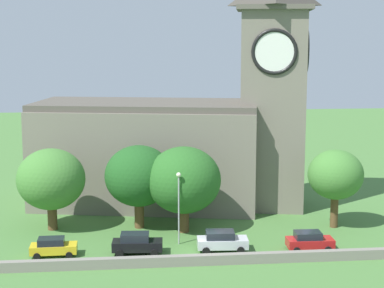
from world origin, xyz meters
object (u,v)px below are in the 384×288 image
object	(u,v)px
tree_churchyard	(51,179)
tree_riverside_east	(184,180)
church	(180,136)
car_silver	(222,241)
tree_riverside_west	(139,176)
car_red	(309,241)
car_black	(137,243)
streetlamp_west_mid	(179,196)
car_yellow	(53,247)
tree_by_tower	(336,175)

from	to	relation	value
tree_churchyard	tree_riverside_east	world-z (taller)	tree_riverside_east
church	tree_churchyard	distance (m)	16.60
car_silver	tree_riverside_west	bearing A→B (deg)	132.33
tree_riverside_east	church	bearing A→B (deg)	86.72
car_red	car_black	bearing A→B (deg)	177.42
car_red	streetlamp_west_mid	size ratio (longest dim) A/B	0.62
car_yellow	streetlamp_west_mid	size ratio (longest dim) A/B	0.60
car_black	car_red	size ratio (longest dim) A/B	1.08
car_red	tree_riverside_west	world-z (taller)	tree_riverside_west
car_silver	tree_churchyard	xyz separation A→B (m)	(-16.02, 8.24, 4.24)
car_silver	tree_churchyard	size ratio (longest dim) A/B	0.56
tree_churchyard	tree_riverside_west	size ratio (longest dim) A/B	0.97
car_yellow	streetlamp_west_mid	xyz separation A→B (m)	(11.37, 2.16, 3.76)
car_red	church	bearing A→B (deg)	119.92
streetlamp_west_mid	tree_riverside_west	world-z (taller)	tree_riverside_west
church	tree_riverside_east	world-z (taller)	church
streetlamp_west_mid	tree_by_tower	bearing A→B (deg)	13.15
car_yellow	car_silver	size ratio (longest dim) A/B	0.88
car_silver	car_yellow	bearing A→B (deg)	179.34
tree_by_tower	tree_riverside_east	bearing A→B (deg)	-179.89
car_yellow	church	bearing A→B (deg)	52.89
church	tree_riverside_east	xyz separation A→B (m)	(-0.63, -11.02, -2.74)
car_black	car_silver	distance (m)	7.70
car_red	tree_by_tower	world-z (taller)	tree_by_tower
streetlamp_west_mid	car_silver	bearing A→B (deg)	-32.12
car_red	tree_by_tower	bearing A→B (deg)	56.24
car_silver	tree_riverside_east	bearing A→B (deg)	115.51
church	tree_by_tower	world-z (taller)	church
church	tree_riverside_east	bearing A→B (deg)	-93.28
tree_riverside_west	car_yellow	bearing A→B (deg)	-134.93
car_yellow	tree_churchyard	world-z (taller)	tree_churchyard
streetlamp_west_mid	tree_riverside_east	size ratio (longest dim) A/B	0.80
car_black	tree_by_tower	size ratio (longest dim) A/B	0.57
car_red	tree_riverside_east	distance (m)	13.53
car_red	tree_churchyard	size ratio (longest dim) A/B	0.51
car_silver	tree_churchyard	distance (m)	18.51
car_red	streetlamp_west_mid	xyz separation A→B (m)	(-11.68, 3.01, 3.72)
car_yellow	tree_riverside_east	distance (m)	14.26
car_silver	tree_riverside_east	distance (m)	8.03
church	tree_riverside_west	bearing A→B (deg)	-118.80
tree_riverside_west	tree_riverside_east	bearing A→B (deg)	-23.50
tree_riverside_east	tree_by_tower	bearing A→B (deg)	0.11
car_yellow	car_red	world-z (taller)	car_red
car_black	tree_riverside_west	bearing A→B (deg)	87.08
tree_by_tower	tree_riverside_west	bearing A→B (deg)	174.59
church	tree_riverside_west	world-z (taller)	church
car_black	tree_churchyard	size ratio (longest dim) A/B	0.56
tree_churchyard	tree_by_tower	bearing A→B (deg)	-4.24
tree_riverside_east	tree_by_tower	distance (m)	15.41
car_red	tree_by_tower	distance (m)	9.37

